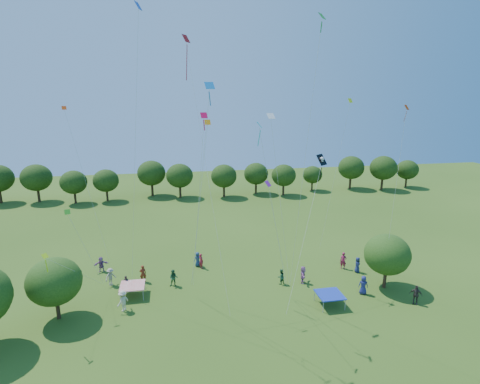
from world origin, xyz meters
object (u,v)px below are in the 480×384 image
near_tree_north (54,282)px  red_high_kite (193,84)px  tent_red_stripe (132,286)px  tent_blue (330,295)px  near_tree_east (387,254)px  pirate_kite (321,163)px

near_tree_north → red_high_kite: (11.81, 3.50, 15.59)m
tent_red_stripe → tent_blue: 17.85m
near_tree_north → near_tree_east: bearing=0.1°
near_tree_north → pirate_kite: pirate_kite is taller
near_tree_north → red_high_kite: 19.87m
tent_blue → pirate_kite: 11.68m
tent_blue → pirate_kite: pirate_kite is taller
near_tree_north → tent_blue: size_ratio=2.41×
near_tree_east → tent_red_stripe: 24.01m
near_tree_east → tent_blue: bearing=-162.1°
near_tree_north → red_high_kite: red_high_kite is taller
near_tree_east → near_tree_north: bearing=-179.9°
near_tree_east → tent_blue: size_ratio=2.43×
tent_red_stripe → red_high_kite: size_ratio=0.10×
near_tree_north → tent_blue: bearing=-5.2°
near_tree_north → red_high_kite: bearing=16.5°
red_high_kite → tent_blue: bearing=-26.7°
near_tree_north → near_tree_east: (29.45, 0.04, 0.05)m
pirate_kite → red_high_kite: red_high_kite is taller
tent_red_stripe → red_high_kite: 18.94m
near_tree_north → pirate_kite: bearing=4.3°
near_tree_east → pirate_kite: bearing=165.0°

